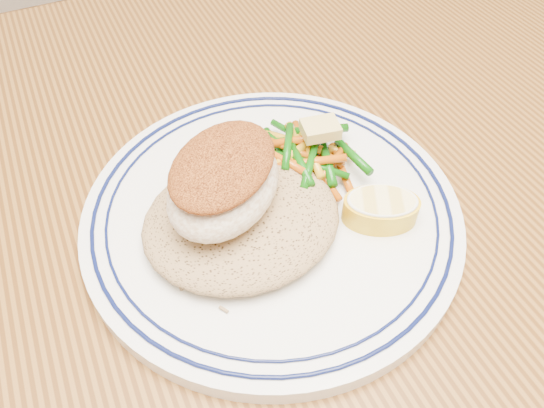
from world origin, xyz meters
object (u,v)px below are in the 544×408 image
Objects in this scene: plate at (272,213)px; rice_pilaf at (241,216)px; lemon_wedge at (381,208)px; vegetable_pile at (305,154)px; fish_fillet at (224,181)px; dining_table at (264,311)px.

plate is 1.99× the size of rice_pilaf.
lemon_wedge is at bearing -32.53° from plate.
rice_pilaf is at bearing -151.40° from vegetable_pile.
fish_fillet is at bearing -159.07° from vegetable_pile.
rice_pilaf is at bearing 160.16° from lemon_wedge.
dining_table is 0.15m from lemon_wedge.
lemon_wedge is at bearing -22.55° from fish_fillet.
plate is at bearing 16.96° from rice_pilaf.
dining_table is 0.16m from fish_fillet.
dining_table is 0.15m from vegetable_pile.
fish_fillet is (-0.01, 0.01, 0.03)m from rice_pilaf.
dining_table is 5.08× the size of plate.
dining_table is at bearing -140.23° from vegetable_pile.
rice_pilaf is at bearing -163.04° from plate.
fish_fillet reaches higher than plate.
rice_pilaf reaches higher than plate.
plate is at bearing 49.09° from dining_table.
fish_fillet is at bearing 132.57° from dining_table.
fish_fillet reaches higher than lemon_wedge.
lemon_wedge is (0.07, -0.04, 0.02)m from plate.
dining_table is at bearing -47.43° from fish_fillet.
dining_table is at bearing 164.97° from lemon_wedge.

